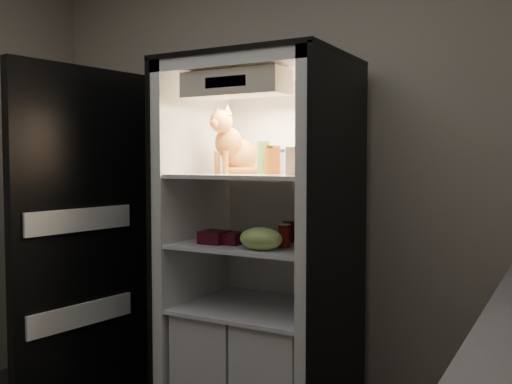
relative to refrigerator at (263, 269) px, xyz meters
The scene contains 16 objects.
room_shell 1.61m from the refrigerator, 90.00° to the right, with size 3.60×3.60×3.60m.
refrigerator is the anchor object (origin of this frame).
fridge_door 0.95m from the refrigerator, 153.90° to the right, with size 0.18×0.87×1.85m.
tabby_cat 0.66m from the refrigerator, behind, with size 0.30×0.35×0.36m.
parmesan_shaker 0.58m from the refrigerator, 55.81° to the right, with size 0.06×0.06×0.17m.
mayo_tub 0.57m from the refrigerator, 36.91° to the left, with size 0.09×0.09×0.13m.
salsa_jar 0.58m from the refrigerator, 35.86° to the right, with size 0.08×0.08×0.14m.
pepper_jar 0.67m from the refrigerator, ahead, with size 0.13×0.13×0.22m.
cream_carton 0.65m from the refrigerator, 32.53° to the right, with size 0.08×0.08×0.13m, color white.
soda_can_a 0.25m from the refrigerator, 11.62° to the left, with size 0.06×0.06×0.11m.
soda_can_b 0.33m from the refrigerator, ahead, with size 0.07×0.07×0.14m.
soda_can_c 0.33m from the refrigerator, 37.28° to the right, with size 0.06×0.06×0.11m.
condiment_jar 0.19m from the refrigerator, 147.09° to the left, with size 0.06×0.06×0.08m.
grape_bag 0.37m from the refrigerator, 62.97° to the right, with size 0.21×0.15×0.11m, color #8EB253.
berry_box_left 0.32m from the refrigerator, 128.54° to the right, with size 0.13×0.13×0.06m, color #460B18.
berry_box_right 0.27m from the refrigerator, 114.88° to the right, with size 0.12×0.12×0.06m, color #460B18.
Camera 1 is at (1.42, -1.21, 1.36)m, focal length 40.00 mm.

